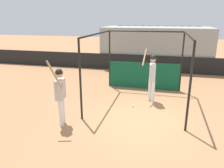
% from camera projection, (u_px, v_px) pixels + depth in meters
% --- Properties ---
extents(ground_plane, '(60.00, 60.00, 0.00)m').
position_uv_depth(ground_plane, '(140.00, 122.00, 7.22)').
color(ground_plane, '#A8754C').
extents(outfield_wall, '(24.00, 0.12, 1.02)m').
position_uv_depth(outfield_wall, '(154.00, 64.00, 13.63)').
color(outfield_wall, black).
rests_on(outfield_wall, ground).
extents(bleacher_section, '(7.05, 3.20, 2.70)m').
position_uv_depth(bleacher_section, '(156.00, 47.00, 14.93)').
color(bleacher_section, '#9E9E99').
rests_on(bleacher_section, ground).
extents(batting_cage, '(3.42, 3.89, 2.73)m').
position_uv_depth(batting_cage, '(143.00, 67.00, 9.55)').
color(batting_cage, black).
rests_on(batting_cage, ground).
extents(player_batter, '(0.55, 0.92, 2.08)m').
position_uv_depth(player_batter, '(152.00, 73.00, 8.62)').
color(player_batter, white).
rests_on(player_batter, ground).
extents(player_waiting, '(0.57, 0.76, 2.15)m').
position_uv_depth(player_waiting, '(60.00, 91.00, 6.71)').
color(player_waiting, white).
rests_on(player_waiting, ground).
extents(baseball, '(0.07, 0.07, 0.07)m').
position_uv_depth(baseball, '(133.00, 106.00, 8.41)').
color(baseball, white).
rests_on(baseball, ground).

